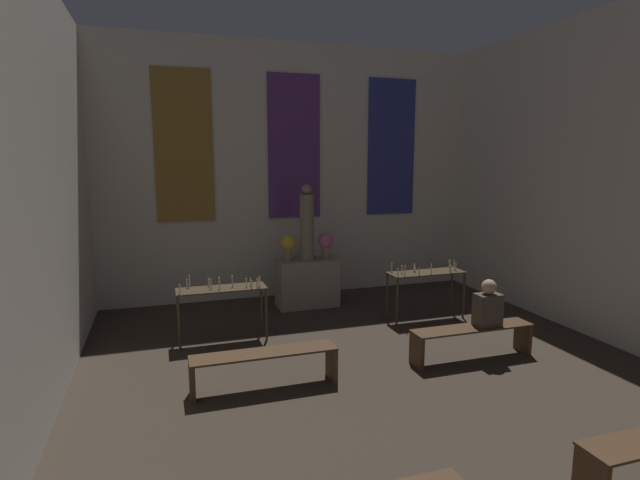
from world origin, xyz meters
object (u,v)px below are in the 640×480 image
Objects in this scene: candle_rack_left at (222,295)px; pew_back_left at (265,362)px; flower_vase_right at (326,242)px; candle_rack_right at (426,278)px; statue at (307,225)px; flower_vase_left at (288,245)px; pew_back_right at (472,336)px; altar at (307,283)px; person_seated at (488,305)px.

pew_back_left is (0.29, -1.81, -0.40)m from candle_rack_left.
flower_vase_right is 3.78m from pew_back_left.
candle_rack_right is 3.74m from pew_back_left.
candle_rack_left is (-1.77, -1.37, -0.84)m from statue.
flower_vase_left reaches higher than pew_back_right.
flower_vase_right is (0.37, 0.00, 0.76)m from altar.
person_seated is (1.72, -3.18, 0.30)m from altar.
person_seated is (2.09, -3.18, -0.46)m from flower_vase_left.
statue is 3.70m from person_seated.
flower_vase_left is 3.78m from pew_back_right.
statue is at bearing 0.00° from flower_vase_left.
statue is 2.92× the size of flower_vase_right.
altar is at bearing 118.39° from person_seated.
flower_vase_right is 0.73× the size of person_seated.
pew_back_left is at bearing 180.00° from pew_back_right.
candle_rack_right is 0.76× the size of pew_back_right.
flower_vase_left reaches higher than altar.
candle_rack_left is 3.54m from candle_rack_right.
altar is 1.71× the size of person_seated.
pew_back_left is (-1.48, -3.18, -0.12)m from altar.
statue is 1.04× the size of candle_rack_right.
candle_rack_right is (1.40, -1.37, -0.48)m from flower_vase_right.
candle_rack_right is (3.54, -0.00, -0.00)m from candle_rack_left.
flower_vase_right is at bearing 112.96° from person_seated.
pew_back_right is at bearing 0.00° from pew_back_left.
statue is 3.72m from pew_back_right.
flower_vase_right reaches higher than candle_rack_left.
flower_vase_left is 0.27× the size of pew_back_right.
pew_back_left is (-1.85, -3.18, -0.88)m from flower_vase_right.
flower_vase_right is at bearing 0.00° from flower_vase_left.
candle_rack_left is at bearing -147.44° from flower_vase_right.
person_seated is at bearing -0.00° from pew_back_right.
person_seated reaches higher than pew_back_right.
person_seated is at bearing -61.61° from statue.
flower_vase_right reaches higher than altar.
statue is at bearing 64.98° from pew_back_left.
candle_rack_left is at bearing 152.57° from person_seated.
altar is 2.35× the size of flower_vase_left.
pew_back_left is at bearing -109.28° from flower_vase_left.
altar is at bearing 0.00° from statue.
pew_back_right is at bearing 180.00° from person_seated.
flower_vase_left is at bearing 120.27° from pew_back_right.
person_seated is at bearing -27.43° from candle_rack_left.
pew_back_right is (1.48, -3.18, -1.24)m from statue.
pew_back_left and pew_back_right have the same top height.
flower_vase_left and flower_vase_right have the same top height.
altar is 0.81× the size of statue.
altar is 1.12m from statue.
pew_back_right is (-0.29, -1.81, -0.40)m from candle_rack_right.
pew_back_left is (-1.11, -3.18, -0.88)m from flower_vase_left.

